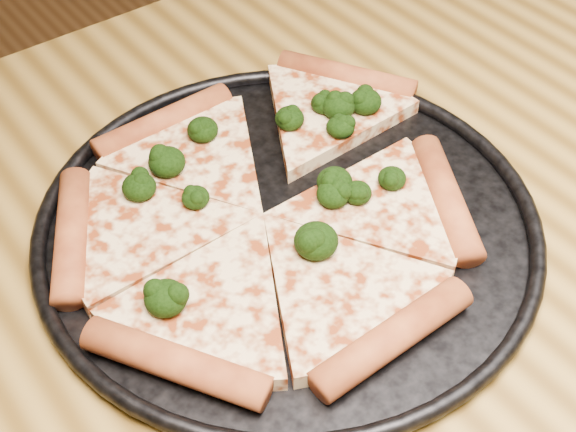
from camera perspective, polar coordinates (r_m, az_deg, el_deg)
dining_table at (r=0.73m, az=8.16°, el=-6.98°), size 1.20×0.90×0.75m
pizza_pan at (r=0.66m, az=-0.00°, el=-0.50°), size 0.41×0.41×0.02m
pizza at (r=0.65m, az=-1.45°, el=0.52°), size 0.40×0.34×0.03m
broccoli_florets at (r=0.67m, az=-0.42°, el=3.38°), size 0.29×0.20×0.03m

